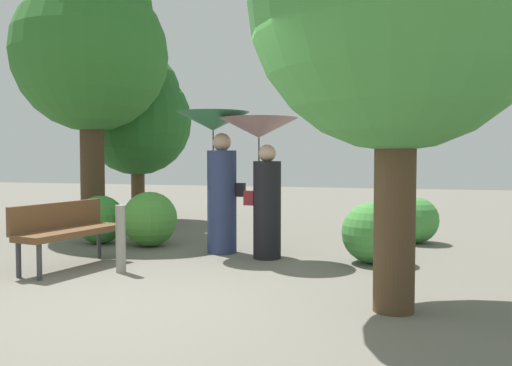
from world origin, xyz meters
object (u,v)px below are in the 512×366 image
Objects in this scene: person_left at (217,159)px; path_marker_post at (121,239)px; tree_mid_left at (137,112)px; person_right at (262,160)px; tree_near_left at (91,40)px; park_bench at (67,228)px.

person_left is 2.50× the size of path_marker_post.
person_left is at bearing 67.94° from path_marker_post.
tree_mid_left is 4.51× the size of path_marker_post.
path_marker_post is (-0.66, -1.63, -0.97)m from person_left.
person_left reaches higher than person_right.
person_right is at bearing -23.36° from tree_near_left.
tree_near_left is at bearing 37.66° from park_bench.
person_right is at bearing -48.96° from park_bench.
tree_mid_left is at bearing 116.47° from path_marker_post.
person_right is at bearing 44.66° from path_marker_post.
tree_mid_left is 5.69m from path_marker_post.
path_marker_post is at bearing -84.07° from park_bench.
tree_mid_left is (-3.79, 3.39, 1.01)m from person_right.
park_bench is at bearing 114.55° from person_right.
tree_mid_left reaches higher than person_right.
tree_near_left is 4.97m from path_marker_post.
park_bench is 1.89× the size of path_marker_post.
person_left reaches higher than park_bench.
person_right is 2.72m from park_bench.
tree_mid_left is at bearing 28.41° from park_bench.
person_left reaches higher than path_marker_post.
tree_mid_left is at bearing 41.62° from person_right.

